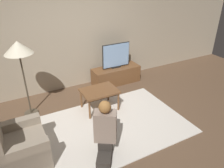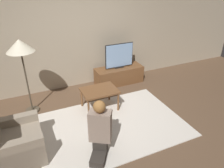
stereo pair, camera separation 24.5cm
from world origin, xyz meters
name	(u,v)px [view 1 (the left image)]	position (x,y,z in m)	size (l,w,h in m)	color
ground_plane	(113,126)	(0.00, 0.00, 0.00)	(10.00, 10.00, 0.00)	brown
wall_back	(74,35)	(0.00, 1.93, 1.30)	(10.00, 0.06, 2.60)	tan
rug	(113,125)	(0.00, 0.00, 0.01)	(2.73, 1.87, 0.02)	silver
tv_stand	(116,75)	(0.92, 1.56, 0.22)	(1.23, 0.45, 0.43)	brown
tv	(116,56)	(0.92, 1.56, 0.75)	(0.74, 0.08, 0.63)	black
coffee_table	(99,92)	(0.02, 0.63, 0.41)	(0.73, 0.55, 0.46)	brown
floor_lamp	(18,51)	(-1.31, 1.15, 1.36)	(0.52, 0.52, 1.54)	#4C4233
armchair	(18,147)	(-1.67, -0.10, 0.30)	(0.74, 0.78, 0.93)	gray
person_kneeling	(105,129)	(-0.43, -0.55, 0.49)	(0.62, 0.78, 0.97)	#332D28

